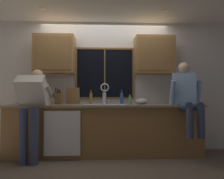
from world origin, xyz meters
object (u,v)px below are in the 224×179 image
cutting_board (73,96)px  bottle_tall_clear (91,98)px  person_sitting_on_counter (186,94)px  mixing_bowl (142,101)px  bottle_green_glass (122,98)px  soap_dispenser (130,101)px  person_standing (32,103)px  bottle_amber_small (104,98)px  knife_block (58,98)px

cutting_board → bottle_tall_clear: (0.35, 0.01, -0.04)m
person_sitting_on_counter → mixing_bowl: size_ratio=5.13×
bottle_green_glass → soap_dispenser: bearing=-66.5°
person_standing → soap_dispenser: size_ratio=8.64×
person_sitting_on_counter → bottle_amber_small: (-1.42, 0.45, -0.06)m
mixing_bowl → bottle_green_glass: bearing=156.1°
cutting_board → mixing_bowl: (1.30, -0.20, -0.10)m
soap_dispenser → bottle_amber_small: bottle_amber_small is taller
person_sitting_on_counter → bottle_green_glass: bearing=157.7°
person_sitting_on_counter → cutting_board: (-2.03, 0.49, -0.03)m
knife_block → bottle_tall_clear: 0.61m
person_standing → person_sitting_on_counter: (2.62, 0.04, 0.15)m
person_sitting_on_counter → cutting_board: size_ratio=3.96×
person_sitting_on_counter → bottle_green_glass: person_sitting_on_counter is taller
cutting_board → bottle_amber_small: cutting_board is taller
bottle_green_glass → knife_block: bearing=-174.4°
knife_block → mixing_bowl: size_ratio=1.31×
bottle_amber_small → cutting_board: bearing=176.8°
person_standing → cutting_board: (0.59, 0.52, 0.12)m
knife_block → soap_dispenser: size_ratio=1.79×
person_standing → bottle_amber_small: 1.29m
person_standing → person_sitting_on_counter: size_ratio=1.23×
cutting_board → soap_dispenser: (1.06, -0.32, -0.09)m
person_standing → person_sitting_on_counter: person_sitting_on_counter is taller
bottle_tall_clear → bottle_green_glass: bearing=-5.2°
bottle_tall_clear → mixing_bowl: bearing=-12.6°
bottle_tall_clear → knife_block: bearing=-163.8°
soap_dispenser → bottle_tall_clear: bearing=154.7°
person_standing → bottle_green_glass: bearing=17.6°
person_standing → bottle_tall_clear: size_ratio=5.51×
person_sitting_on_counter → bottle_green_glass: 1.18m
person_standing → person_sitting_on_counter: 2.62m
knife_block → bottle_amber_small: size_ratio=1.11×
knife_block → bottle_tall_clear: bearing=16.2°
soap_dispenser → mixing_bowl: bearing=28.2°
person_standing → cutting_board: size_ratio=4.86×
person_sitting_on_counter → cutting_board: 2.09m
bottle_green_glass → bottle_amber_small: size_ratio=0.96×
person_sitting_on_counter → bottle_green_glass: size_ratio=4.51×
bottle_tall_clear → cutting_board: bearing=-177.6°
bottle_amber_small → knife_block: bearing=-171.8°
knife_block → soap_dispenser: knife_block is taller
bottle_green_glass → bottle_tall_clear: size_ratio=0.99×
cutting_board → bottle_tall_clear: bearing=2.4°
person_standing → bottle_tall_clear: person_standing is taller
mixing_bowl → bottle_green_glass: (-0.36, 0.16, 0.06)m
bottle_tall_clear → person_standing: bearing=-150.0°
person_standing → knife_block: bearing=46.8°
person_sitting_on_counter → knife_block: 2.30m
knife_block → bottle_tall_clear: (0.59, 0.17, 0.01)m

